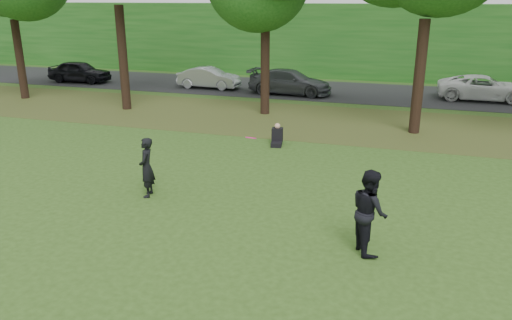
{
  "coord_description": "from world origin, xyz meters",
  "views": [
    {
      "loc": [
        3.74,
        -9.04,
        5.43
      ],
      "look_at": [
        -0.04,
        3.0,
        1.3
      ],
      "focal_mm": 35.0,
      "sensor_mm": 36.0,
      "label": 1
    }
  ],
  "objects": [
    {
      "name": "seated_person",
      "position": [
        -1.02,
        8.85,
        0.31
      ],
      "size": [
        0.53,
        0.79,
        0.83
      ],
      "rotation": [
        0.0,
        0.0,
        0.17
      ],
      "color": "black",
      "rests_on": "ground"
    },
    {
      "name": "far_hedge",
      "position": [
        0.0,
        27.0,
        2.5
      ],
      "size": [
        70.0,
        3.0,
        5.0
      ],
      "primitive_type": "cube",
      "color": "#195117",
      "rests_on": "ground"
    },
    {
      "name": "frisbee",
      "position": [
        0.13,
        2.04,
        2.18
      ],
      "size": [
        0.37,
        0.36,
        0.13
      ],
      "color": "#EB1380",
      "rests_on": "ground"
    },
    {
      "name": "street",
      "position": [
        0.0,
        21.0,
        0.01
      ],
      "size": [
        70.0,
        7.0,
        0.02
      ],
      "primitive_type": "cube",
      "color": "black",
      "rests_on": "ground"
    },
    {
      "name": "leaf_litter",
      "position": [
        0.0,
        13.0,
        0.01
      ],
      "size": [
        60.0,
        7.0,
        0.01
      ],
      "primitive_type": "cube",
      "color": "#50421C",
      "rests_on": "ground"
    },
    {
      "name": "ground",
      "position": [
        0.0,
        0.0,
        0.0
      ],
      "size": [
        120.0,
        120.0,
        0.0
      ],
      "primitive_type": "plane",
      "color": "#2A4515",
      "rests_on": "ground"
    },
    {
      "name": "parked_cars",
      "position": [
        -0.47,
        19.94,
        0.71
      ],
      "size": [
        35.84,
        3.61,
        1.41
      ],
      "color": "black",
      "rests_on": "street"
    },
    {
      "name": "player_right",
      "position": [
        3.11,
        1.28,
        0.96
      ],
      "size": [
        1.06,
        1.16,
        1.92
      ],
      "primitive_type": "imported",
      "rotation": [
        0.0,
        0.0,
        2.03
      ],
      "color": "black",
      "rests_on": "ground"
    },
    {
      "name": "player_left",
      "position": [
        -3.18,
        2.72,
        0.86
      ],
      "size": [
        0.57,
        0.72,
        1.72
      ],
      "primitive_type": "imported",
      "rotation": [
        0.0,
        0.0,
        -1.29
      ],
      "color": "black",
      "rests_on": "ground"
    }
  ]
}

